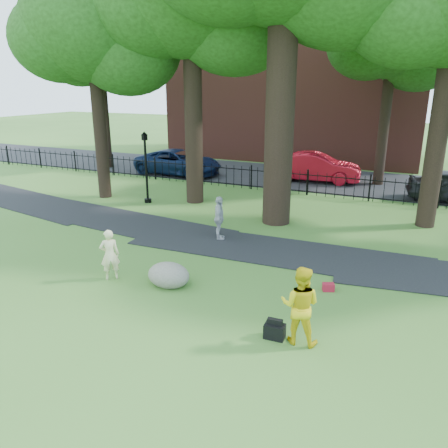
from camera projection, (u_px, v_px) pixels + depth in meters
The scene contains 15 objects.
ground at pixel (194, 295), 11.63m from camera, with size 120.00×120.00×0.00m, color #365E21.
footpath at pixel (275, 251), 14.61m from camera, with size 36.00×2.60×0.03m, color black.
street at pixel (324, 180), 25.48m from camera, with size 80.00×7.00×0.02m, color black.
iron_fence at pixel (307, 183), 21.83m from camera, with size 44.00×0.04×1.20m.
brick_building at pixel (299, 74), 32.14m from camera, with size 18.00×8.00×12.00m, color brown.
tree_row at pixel (309, 4), 16.19m from camera, with size 26.82×7.96×12.42m.
woman at pixel (110, 255), 12.34m from camera, with size 0.54×0.36×1.49m, color beige.
man at pixel (300, 305), 9.25m from camera, with size 0.85×0.66×1.76m, color gold.
pedestrian at pixel (219, 218), 15.49m from camera, with size 0.93×0.39×1.59m, color #A6A7AB.
boulder at pixel (169, 273), 12.07m from camera, with size 1.21×0.92×0.71m, color #6D665B.
lamppost at pixel (146, 168), 20.13m from camera, with size 0.33×0.33×3.30m.
backpack at pixel (275, 331), 9.59m from camera, with size 0.45×0.28×0.34m, color black.
red_bag at pixel (328, 287), 11.81m from camera, with size 0.31×0.19×0.21m, color maroon.
red_sedan at pixel (316, 167), 24.78m from camera, with size 1.73×4.95×1.63m, color #A80C1B.
navy_van at pixel (178, 162), 26.79m from camera, with size 2.49×5.40×1.50m, color #0C1B3C.
Camera 1 is at (5.07, -9.21, 5.37)m, focal length 35.00 mm.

